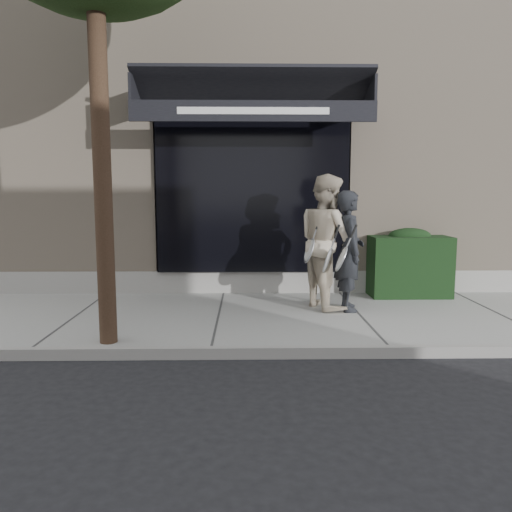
{
  "coord_description": "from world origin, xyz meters",
  "views": [
    {
      "loc": [
        -1.6,
        -6.93,
        1.84
      ],
      "look_at": [
        -1.46,
        0.6,
        0.88
      ],
      "focal_mm": 35.0,
      "sensor_mm": 36.0,
      "label": 1
    }
  ],
  "objects": [
    {
      "name": "ground",
      "position": [
        0.0,
        0.0,
        0.0
      ],
      "size": [
        80.0,
        80.0,
        0.0
      ],
      "primitive_type": "plane",
      "color": "black",
      "rests_on": "ground"
    },
    {
      "name": "sidewalk",
      "position": [
        0.0,
        0.0,
        0.06
      ],
      "size": [
        20.0,
        3.0,
        0.12
      ],
      "primitive_type": "cube",
      "color": "gray",
      "rests_on": "ground"
    },
    {
      "name": "curb",
      "position": [
        0.0,
        -1.55,
        0.07
      ],
      "size": [
        20.0,
        0.1,
        0.14
      ],
      "primitive_type": "cube",
      "color": "gray",
      "rests_on": "ground"
    },
    {
      "name": "building_facade",
      "position": [
        -0.01,
        4.96,
        2.74
      ],
      "size": [
        14.3,
        8.04,
        5.64
      ],
      "color": "#BDA890",
      "rests_on": "ground"
    },
    {
      "name": "hedge",
      "position": [
        1.1,
        1.25,
        0.66
      ],
      "size": [
        1.3,
        0.7,
        1.14
      ],
      "color": "black",
      "rests_on": "sidewalk"
    },
    {
      "name": "pedestrian_front",
      "position": [
        -0.11,
        0.25,
        0.99
      ],
      "size": [
        0.68,
        0.79,
        1.75
      ],
      "color": "black",
      "rests_on": "sidewalk"
    },
    {
      "name": "pedestrian_back",
      "position": [
        -0.41,
        0.43,
        1.11
      ],
      "size": [
        1.04,
        1.17,
        1.99
      ],
      "color": "beige",
      "rests_on": "sidewalk"
    }
  ]
}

